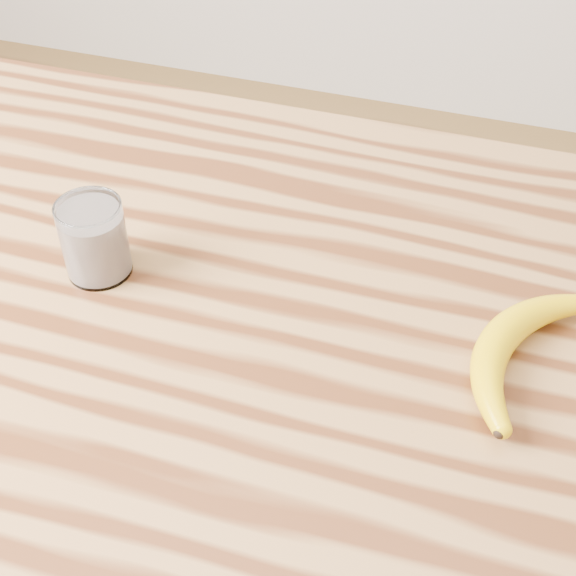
% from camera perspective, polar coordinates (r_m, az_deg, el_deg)
% --- Properties ---
extents(table, '(1.20, 0.80, 0.90)m').
position_cam_1_polar(table, '(0.99, -2.97, -5.88)').
color(table, olive).
rests_on(table, ground).
extents(smoothie_glass, '(0.07, 0.07, 0.09)m').
position_cam_1_polar(smoothie_glass, '(0.92, -13.61, 3.33)').
color(smoothie_glass, white).
rests_on(smoothie_glass, table).
extents(banana, '(0.21, 0.33, 0.04)m').
position_cam_1_polar(banana, '(0.85, 14.78, -3.44)').
color(banana, '#DDB205').
rests_on(banana, table).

